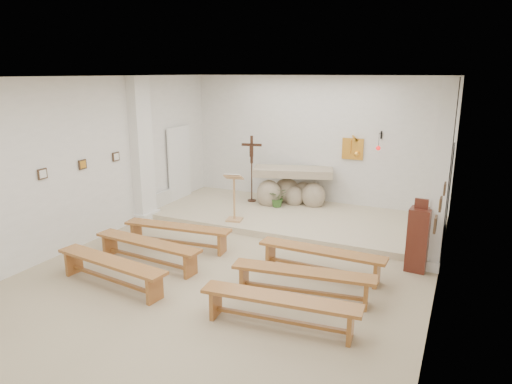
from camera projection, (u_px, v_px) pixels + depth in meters
The scene contains 29 objects.
ground at pixel (226, 275), 8.30m from camera, with size 7.00×10.00×0.00m, color tan.
wall_left at pixel (74, 165), 9.28m from camera, with size 0.02×10.00×3.50m, color white.
wall_right at pixel (441, 206), 6.43m from camera, with size 0.02×10.00×3.50m, color white.
wall_back at pixel (314, 142), 12.23m from camera, with size 7.00×0.02×3.50m, color white.
ceiling at pixel (223, 78), 7.41m from camera, with size 7.00×10.00×0.02m, color silver.
sanctuary_platform at pixel (294, 217), 11.35m from camera, with size 6.98×3.00×0.15m, color #BFB293.
pilaster_left at pixel (142, 150), 10.98m from camera, with size 0.26×0.55×3.50m, color white.
pilaster_right at pixel (442, 177), 8.23m from camera, with size 0.26×0.55×3.50m, color white.
gold_wall_relief at pixel (353, 149), 11.80m from camera, with size 0.55×0.04×0.55m, color gold.
sanctuary_lamp at pixel (379, 146), 11.25m from camera, with size 0.11×0.36×0.44m.
station_frame_left_front at pixel (42, 174), 8.58m from camera, with size 0.03×0.20×0.20m, color #3E2B1B.
station_frame_left_mid at pixel (83, 164), 9.46m from camera, with size 0.03×0.20×0.20m, color #3E2B1B.
station_frame_left_rear at pixel (116, 157), 10.33m from camera, with size 0.03×0.20×0.20m, color #3E2B1B.
station_frame_right_front at pixel (435, 224), 5.74m from camera, with size 0.03×0.20×0.20m, color #3E2B1B.
station_frame_right_mid at pixel (441, 204), 6.62m from camera, with size 0.03×0.20×0.20m, color #3E2B1B.
station_frame_right_rear at pixel (445, 189), 7.49m from camera, with size 0.03×0.20×0.20m, color #3E2B1B.
radiator_left at pixel (161, 202), 12.00m from camera, with size 0.10×0.85×0.52m, color silver.
radiator_right at pixel (439, 241), 9.19m from camera, with size 0.10×0.85×0.52m, color silver.
altar at pixel (292, 189), 12.17m from camera, with size 2.22×1.39×1.07m.
lectern at pixel (234, 197), 10.72m from camera, with size 0.48×0.43×1.17m.
crucifix_stand at pixel (252, 164), 12.24m from camera, with size 0.54×0.24×1.80m.
potted_plant at pixel (278, 197), 11.91m from camera, with size 0.46×0.40×0.51m, color #366227.
donation_pedestal at pixel (418, 239), 8.36m from camera, with size 0.40×0.40×1.38m.
bench_left_front at pixel (178, 231), 9.49m from camera, with size 2.35×0.62×0.49m.
bench_right_front at pixel (321, 256), 8.22m from camera, with size 2.33×0.42×0.49m.
bench_left_second at pixel (148, 247), 8.63m from camera, with size 2.35×0.54×0.49m.
bench_right_second at pixel (303, 277), 7.36m from camera, with size 2.35×0.69×0.49m.
bench_left_third at pixel (111, 267), 7.76m from camera, with size 2.35×0.65×0.49m.
bench_right_third at pixel (280, 305), 6.49m from camera, with size 2.35×0.60×0.49m.
Camera 1 is at (3.73, -6.69, 3.58)m, focal length 32.00 mm.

